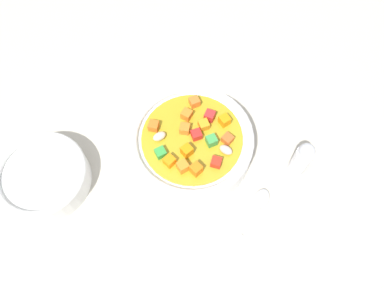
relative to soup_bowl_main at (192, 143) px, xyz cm
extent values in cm
cube|color=#BAB2A0|center=(0.00, 0.01, -4.07)|extent=(140.00, 140.00, 2.00)
cylinder|color=white|center=(0.00, 0.01, -0.70)|extent=(19.09, 19.09, 4.74)
torus|color=white|center=(0.00, 0.01, 2.03)|extent=(19.13, 19.13, 1.18)
cylinder|color=#AD9820|center=(0.00, 0.01, 1.87)|extent=(15.62, 15.62, 0.40)
cube|color=green|center=(-5.19, -1.70, 2.64)|extent=(1.80, 1.80, 1.14)
cube|color=orange|center=(1.72, 5.78, 2.75)|extent=(1.72, 1.72, 1.36)
cube|color=orange|center=(-5.38, 2.92, 2.75)|extent=(1.96, 1.96, 1.37)
cube|color=orange|center=(5.47, 1.39, 2.84)|extent=(1.89, 1.89, 1.55)
ellipsoid|color=beige|center=(-4.85, 1.02, 2.63)|extent=(2.37, 1.90, 1.13)
cube|color=orange|center=(-1.35, -2.40, 2.93)|extent=(1.98, 1.98, 1.72)
cube|color=red|center=(3.45, 2.72, 2.81)|extent=(2.05, 2.05, 1.49)
cube|color=orange|center=(-0.83, 1.36, 2.80)|extent=(1.93, 1.93, 1.45)
cube|color=orange|center=(-0.68, -5.57, 2.93)|extent=(2.01, 2.01, 1.71)
cube|color=orange|center=(-2.46, -4.72, 2.86)|extent=(1.86, 1.86, 1.59)
cube|color=orange|center=(-0.19, 3.73, 2.80)|extent=(2.07, 2.07, 1.46)
cube|color=red|center=(0.68, 0.17, 2.69)|extent=(1.65, 1.65, 1.24)
cube|color=orange|center=(2.18, 1.42, 2.70)|extent=(1.65, 1.65, 1.26)
cube|color=red|center=(2.46, -5.07, 2.68)|extent=(2.00, 2.00, 1.23)
cube|color=orange|center=(-4.17, -3.38, 2.78)|extent=(2.03, 2.03, 1.42)
cube|color=#D55B25|center=(5.09, -1.75, 2.67)|extent=(2.04, 2.04, 1.20)
cube|color=green|center=(2.66, -1.52, 2.79)|extent=(1.72, 1.72, 1.44)
ellipsoid|color=beige|center=(4.40, -3.42, 2.61)|extent=(2.37, 2.40, 1.07)
cylinder|color=silver|center=(-0.08, -19.57, -2.72)|extent=(8.94, 9.35, 0.70)
ellipsoid|color=silver|center=(8.59, -10.46, -2.54)|extent=(3.93, 3.97, 1.06)
cylinder|color=white|center=(-23.50, -0.31, -1.35)|extent=(13.83, 13.83, 3.44)
torus|color=white|center=(-23.50, -0.31, 0.64)|extent=(13.96, 13.96, 1.11)
cylinder|color=silver|center=(15.80, -6.61, -0.19)|extent=(2.73, 2.73, 5.76)
sphere|color=silver|center=(15.80, -6.61, 3.30)|extent=(2.45, 2.45, 2.45)
camera|label=1|loc=(-5.84, -25.33, 52.49)|focal=34.68mm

